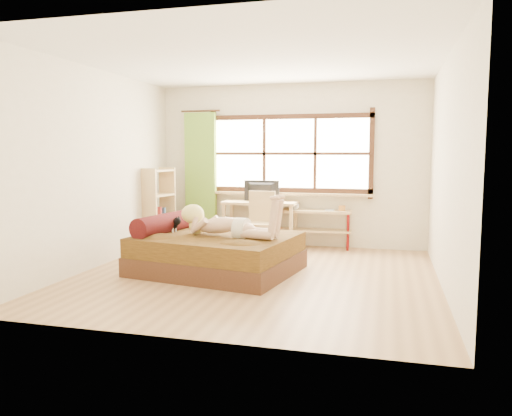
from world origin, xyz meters
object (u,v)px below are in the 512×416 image
(bed, at_px, (214,252))
(bookshelf, at_px, (158,207))
(desk, at_px, (260,207))
(chair, at_px, (260,218))
(kitten, at_px, (170,223))
(pipe_shelf, at_px, (314,220))
(woman, at_px, (227,214))

(bed, height_order, bookshelf, bookshelf)
(desk, bearing_deg, chair, -75.80)
(bed, height_order, kitten, bed)
(kitten, distance_m, bookshelf, 1.57)
(bookshelf, bearing_deg, bed, -33.92)
(kitten, height_order, pipe_shelf, kitten)
(chair, relative_size, bookshelf, 0.73)
(bed, bearing_deg, kitten, -177.87)
(kitten, bearing_deg, pipe_shelf, 57.68)
(chair, bearing_deg, desk, 104.20)
(bed, height_order, desk, desk)
(woman, distance_m, desk, 1.91)
(kitten, height_order, chair, chair)
(kitten, height_order, desk, desk)
(kitten, bearing_deg, bookshelf, 131.15)
(desk, bearing_deg, pipe_shelf, 6.84)
(pipe_shelf, bearing_deg, desk, -175.24)
(desk, xyz_separation_m, bookshelf, (-1.64, -0.41, 0.00))
(kitten, xyz_separation_m, chair, (0.93, 1.40, -0.08))
(bed, bearing_deg, woman, -6.53)
(bookshelf, bearing_deg, desk, 24.22)
(woman, height_order, chair, woman)
(kitten, distance_m, chair, 1.68)
(pipe_shelf, height_order, bookshelf, bookshelf)
(chair, height_order, bookshelf, bookshelf)
(woman, height_order, pipe_shelf, woman)
(woman, relative_size, bookshelf, 1.05)
(bed, distance_m, chair, 1.53)
(woman, relative_size, desk, 1.12)
(woman, relative_size, pipe_shelf, 1.08)
(kitten, bearing_deg, desk, 74.67)
(desk, height_order, pipe_shelf, desk)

